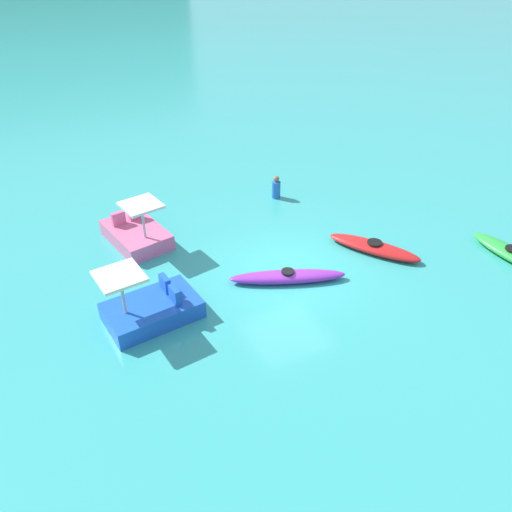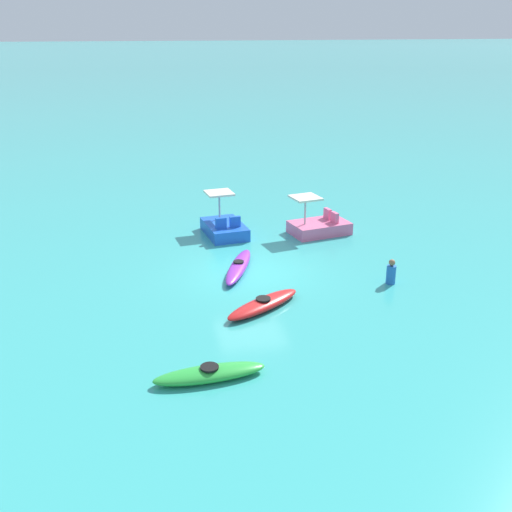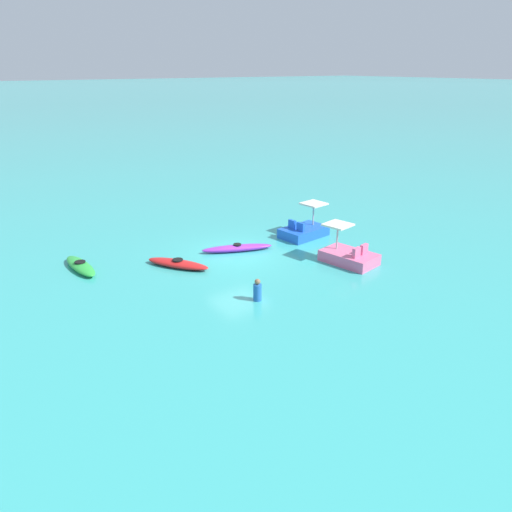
% 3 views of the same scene
% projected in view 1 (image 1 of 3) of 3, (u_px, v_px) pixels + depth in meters
% --- Properties ---
extents(ground_plane, '(600.00, 600.00, 0.00)m').
position_uv_depth(ground_plane, '(288.00, 272.00, 15.44)').
color(ground_plane, '#38ADA8').
extents(kayak_red, '(2.25, 2.90, 0.37)m').
position_uv_depth(kayak_red, '(374.00, 247.00, 16.28)').
color(kayak_red, red).
rests_on(kayak_red, ground_plane).
extents(kayak_purple, '(3.37, 1.83, 0.37)m').
position_uv_depth(kayak_purple, '(288.00, 277.00, 14.97)').
color(kayak_purple, purple).
rests_on(kayak_purple, ground_plane).
extents(kayak_green, '(0.89, 2.89, 0.37)m').
position_uv_depth(kayak_green, '(512.00, 254.00, 15.98)').
color(kayak_green, green).
rests_on(kayak_green, ground_plane).
extents(pedal_boat_blue, '(2.59, 1.78, 1.68)m').
position_uv_depth(pedal_boat_blue, '(151.00, 308.00, 13.50)').
color(pedal_boat_blue, blue).
rests_on(pedal_boat_blue, ground_plane).
extents(pedal_boat_pink, '(1.93, 2.65, 1.68)m').
position_uv_depth(pedal_boat_pink, '(136.00, 233.00, 16.69)').
color(pedal_boat_pink, pink).
rests_on(pedal_boat_pink, ground_plane).
extents(person_near_shore, '(0.44, 0.44, 0.88)m').
position_uv_depth(person_near_shore, '(276.00, 188.00, 19.30)').
color(person_near_shore, blue).
rests_on(person_near_shore, ground_plane).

